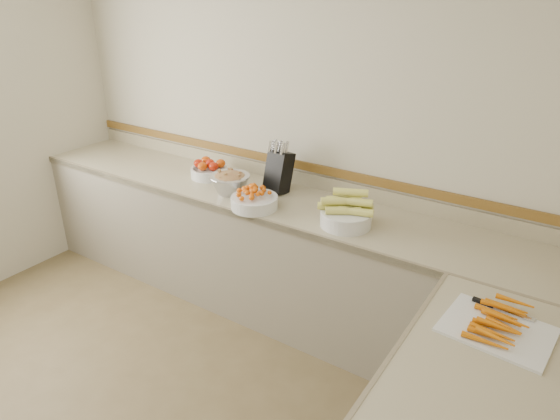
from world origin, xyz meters
The scene contains 8 objects.
back_wall centered at (0.00, 2.00, 1.30)m, with size 4.00×4.00×0.00m, color #BDB59C.
counter_back centered at (0.00, 1.68, 0.45)m, with size 4.00×0.65×1.08m.
knife_block centered at (0.04, 1.80, 1.05)m, with size 0.18×0.21×0.38m.
tomato_bowl centered at (-0.55, 1.74, 0.96)m, with size 0.28×0.28×0.14m.
cherry_tomato_bowl centered at (0.07, 1.47, 0.96)m, with size 0.31×0.31×0.17m.
corn_bowl centered at (0.68, 1.57, 0.98)m, with size 0.34×0.31×0.23m.
rhubarb_bowl centered at (-0.22, 1.58, 0.98)m, with size 0.28×0.28×0.16m.
cutting_board centered at (1.67, 1.03, 0.92)m, with size 0.46×0.40×0.06m.
Camera 1 is at (1.85, -0.91, 2.24)m, focal length 32.00 mm.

